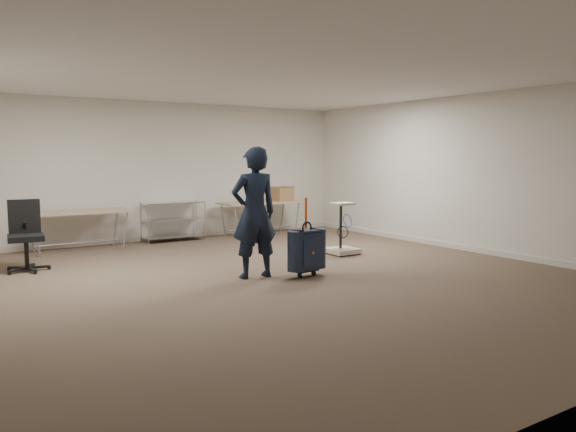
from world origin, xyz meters
TOP-DOWN VIEW (x-y plane):
  - ground at (0.00, 0.00)m, footprint 9.00×9.00m
  - room_shell at (0.00, 1.38)m, footprint 8.00×9.00m
  - folding_table_left at (-1.90, 3.95)m, footprint 1.80×0.75m
  - folding_table_right at (1.90, 3.95)m, footprint 1.80×0.75m
  - wire_shelf at (0.00, 4.20)m, footprint 1.22×0.47m
  - person at (-0.35, 0.28)m, footprint 0.71×0.50m
  - suitcase at (0.29, -0.09)m, footprint 0.43×0.28m
  - office_chair at (-2.97, 2.56)m, footprint 0.64×0.64m
  - equipment_cart at (1.90, 1.12)m, footprint 0.50×0.50m
  - cardboard_box at (2.44, 3.92)m, footprint 0.45×0.37m

SIDE VIEW (x-z plane):
  - ground at x=0.00m, z-range 0.00..0.00m
  - room_shell at x=0.00m, z-range -4.45..4.55m
  - equipment_cart at x=1.90m, z-range -0.22..0.69m
  - office_chair at x=-2.97m, z-range -0.21..0.85m
  - suitcase at x=0.29m, z-range -0.18..0.95m
  - wire_shelf at x=0.00m, z-range 0.04..0.84m
  - folding_table_left at x=-1.90m, z-range 0.31..1.04m
  - folding_table_right at x=1.90m, z-range 0.31..1.04m
  - cardboard_box at x=2.44m, z-range 0.73..1.04m
  - person at x=-0.35m, z-range 0.00..1.84m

